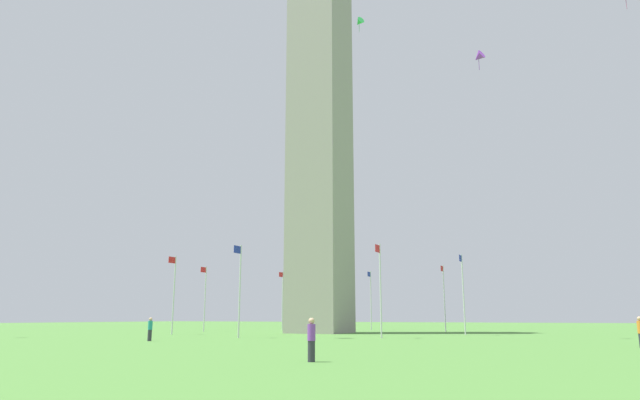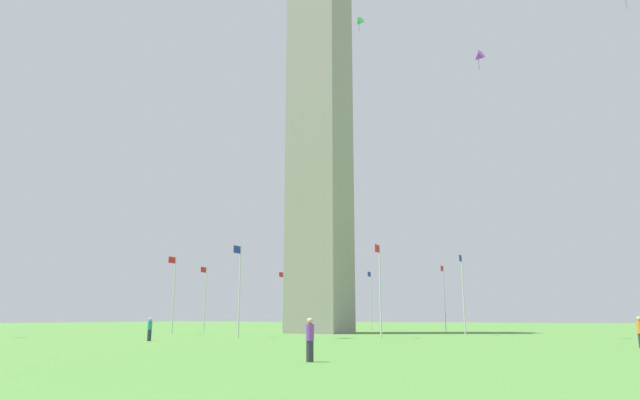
# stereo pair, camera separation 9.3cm
# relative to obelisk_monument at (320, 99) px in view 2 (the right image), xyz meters

# --- Properties ---
(ground_plane) EXTENTS (260.00, 260.00, 0.00)m
(ground_plane) POSITION_rel_obelisk_monument_xyz_m (0.00, 0.00, -27.05)
(ground_plane) COLOR #477A33
(obelisk_monument) EXTENTS (5.95, 5.95, 54.11)m
(obelisk_monument) POSITION_rel_obelisk_monument_xyz_m (0.00, 0.00, 0.00)
(obelisk_monument) COLOR gray
(obelisk_monument) RESTS_ON ground
(flagpole_n) EXTENTS (1.12, 0.14, 7.85)m
(flagpole_n) POSITION_rel_obelisk_monument_xyz_m (15.74, 0.00, -22.75)
(flagpole_n) COLOR silver
(flagpole_n) RESTS_ON ground
(flagpole_ne) EXTENTS (1.12, 0.14, 7.85)m
(flagpole_ne) POSITION_rel_obelisk_monument_xyz_m (11.15, 11.09, -22.75)
(flagpole_ne) COLOR silver
(flagpole_ne) RESTS_ON ground
(flagpole_e) EXTENTS (1.12, 0.14, 7.85)m
(flagpole_e) POSITION_rel_obelisk_monument_xyz_m (0.06, 15.68, -22.75)
(flagpole_e) COLOR silver
(flagpole_e) RESTS_ON ground
(flagpole_se) EXTENTS (1.12, 0.14, 7.85)m
(flagpole_se) POSITION_rel_obelisk_monument_xyz_m (-11.02, 11.09, -22.75)
(flagpole_se) COLOR silver
(flagpole_se) RESTS_ON ground
(flagpole_s) EXTENTS (1.12, 0.14, 7.85)m
(flagpole_s) POSITION_rel_obelisk_monument_xyz_m (-15.62, 0.00, -22.75)
(flagpole_s) COLOR silver
(flagpole_s) RESTS_ON ground
(flagpole_sw) EXTENTS (1.12, 0.14, 7.85)m
(flagpole_sw) POSITION_rel_obelisk_monument_xyz_m (-11.02, -11.09, -22.75)
(flagpole_sw) COLOR silver
(flagpole_sw) RESTS_ON ground
(flagpole_w) EXTENTS (1.12, 0.14, 7.85)m
(flagpole_w) POSITION_rel_obelisk_monument_xyz_m (0.06, -15.68, -22.75)
(flagpole_w) COLOR silver
(flagpole_w) RESTS_ON ground
(flagpole_nw) EXTENTS (1.12, 0.14, 7.85)m
(flagpole_nw) POSITION_rel_obelisk_monument_xyz_m (11.15, -11.09, -22.75)
(flagpole_nw) COLOR silver
(flagpole_nw) RESTS_ON ground
(person_teal_shirt) EXTENTS (0.32, 0.32, 1.68)m
(person_teal_shirt) POSITION_rel_obelisk_monument_xyz_m (23.87, -2.20, -26.22)
(person_teal_shirt) COLOR #2D2D38
(person_teal_shirt) RESTS_ON ground
(person_orange_shirt) EXTENTS (0.32, 0.32, 1.75)m
(person_orange_shirt) POSITION_rel_obelisk_monument_xyz_m (18.87, 29.46, -26.18)
(person_orange_shirt) COLOR #2D2D38
(person_orange_shirt) RESTS_ON ground
(person_purple_shirt) EXTENTS (0.32, 0.32, 1.69)m
(person_purple_shirt) POSITION_rel_obelisk_monument_xyz_m (35.90, 17.14, -26.22)
(person_purple_shirt) COLOR #2D2D38
(person_purple_shirt) RESTS_ON ground
(kite_green_delta) EXTENTS (1.24, 1.29, 1.70)m
(kite_green_delta) POSITION_rel_obelisk_monument_xyz_m (4.09, 6.76, 6.25)
(kite_green_delta) COLOR green
(kite_purple_delta) EXTENTS (1.24, 1.35, 1.79)m
(kite_purple_delta) POSITION_rel_obelisk_monument_xyz_m (8.45, 19.87, -2.63)
(kite_purple_delta) COLOR purple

